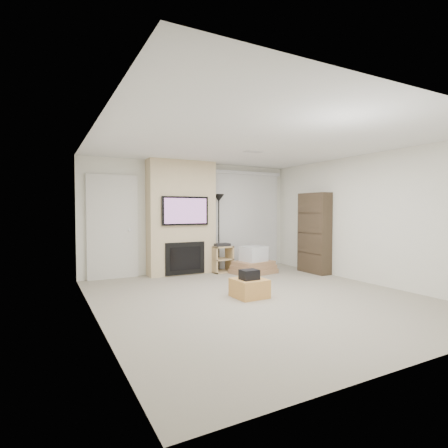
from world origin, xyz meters
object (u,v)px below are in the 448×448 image
bookshelf (314,233)px  box_stack (254,263)px  ottoman (249,288)px  floor_lamp (219,210)px  av_stand (222,257)px

bookshelf → box_stack: bearing=155.1°
box_stack → ottoman: bearing=-124.5°
floor_lamp → box_stack: floor_lamp is taller
av_stand → box_stack: bearing=-38.7°
floor_lamp → av_stand: (-0.03, -0.20, -1.06)m
floor_lamp → av_stand: size_ratio=2.71×
ottoman → av_stand: 2.34m
floor_lamp → bookshelf: size_ratio=0.99×
ottoman → floor_lamp: floor_lamp is taller
box_stack → bookshelf: bookshelf is taller
ottoman → box_stack: 2.16m
ottoman → bookshelf: size_ratio=0.28×
ottoman → bookshelf: bearing=25.9°
ottoman → av_stand: bearing=73.7°
av_stand → bookshelf: size_ratio=0.37×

